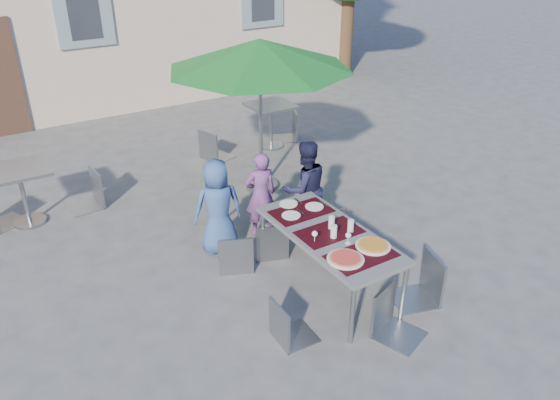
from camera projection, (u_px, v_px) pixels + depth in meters
ground at (293, 314)px, 5.91m from camera, size 90.00×90.00×0.00m
dining_table at (329, 236)px, 6.00m from camera, size 0.80×1.85×0.76m
pizza_near_left at (346, 258)px, 5.49m from camera, size 0.38×0.38×0.03m
pizza_near_right at (373, 245)px, 5.71m from camera, size 0.37×0.37×0.03m
glassware at (337, 228)px, 5.90m from camera, size 0.52×0.41×0.15m
place_settings at (298, 208)px, 6.44m from camera, size 0.61×0.47×0.01m
child_0 at (218, 207)px, 6.75m from camera, size 0.69×0.53×1.25m
child_1 at (261, 194)px, 7.14m from camera, size 0.47×0.35×1.17m
child_2 at (305, 188)px, 7.14m from camera, size 0.67×0.43×1.32m
chair_0 at (234, 231)px, 6.39m from camera, size 0.55×0.55×0.94m
chair_1 at (271, 219)px, 6.66m from camera, size 0.52×0.53×0.93m
chair_2 at (328, 204)px, 7.06m from camera, size 0.49×0.50×0.89m
chair_3 at (288, 300)px, 5.31m from camera, size 0.41×0.41×0.88m
chair_4 at (428, 253)px, 5.87m from camera, size 0.58×0.57×1.03m
chair_5 at (395, 286)px, 5.39m from camera, size 0.56×0.57×0.99m
patio_umbrella at (260, 55)px, 7.64m from camera, size 2.69×2.69×2.32m
cafe_table_0 at (21, 184)px, 7.37m from camera, size 0.78×0.78×0.84m
bg_chair_r_0 at (86, 167)px, 7.82m from camera, size 0.50×0.49×1.05m
cafe_table_1 at (271, 117)px, 9.87m from camera, size 0.77×0.77×0.82m
bg_chair_l_1 at (212, 127)px, 9.34m from camera, size 0.58×0.58×1.04m
bg_chair_r_1 at (290, 107)px, 10.22m from camera, size 0.62×0.62×1.05m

